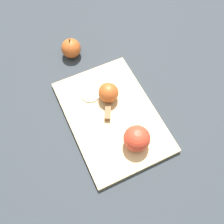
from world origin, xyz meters
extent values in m
plane|color=#282D33|center=(0.00, 0.00, 0.00)|extent=(4.00, 4.00, 0.00)
cube|color=tan|center=(0.00, 0.00, 0.01)|extent=(0.40, 0.28, 0.02)
sphere|color=red|center=(-0.12, -0.02, 0.06)|extent=(0.08, 0.08, 0.08)
cylinder|color=#EFE5C6|center=(-0.12, -0.03, 0.06)|extent=(0.07, 0.01, 0.07)
sphere|color=#AD4C1E|center=(0.06, -0.02, 0.05)|extent=(0.07, 0.07, 0.07)
cylinder|color=#EFE5C6|center=(0.07, -0.02, 0.05)|extent=(0.03, 0.06, 0.06)
cube|color=silver|center=(0.08, -0.03, 0.02)|extent=(0.09, 0.06, 0.00)
cube|color=brown|center=(0.01, 0.01, 0.03)|extent=(0.06, 0.04, 0.02)
cylinder|color=#EFE5C6|center=(0.10, 0.03, 0.02)|extent=(0.07, 0.07, 0.01)
sphere|color=#AD4C1E|center=(0.30, 0.03, 0.04)|extent=(0.07, 0.07, 0.07)
cylinder|color=#4C3319|center=(0.30, 0.03, 0.08)|extent=(0.01, 0.00, 0.01)
camera|label=1|loc=(-0.35, 0.16, 0.76)|focal=42.00mm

